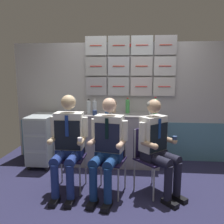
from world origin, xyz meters
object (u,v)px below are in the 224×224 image
object	(u,v)px
crew_member_left	(68,139)
water_bottle_blue_cap	(128,106)
espresso_cup_small	(107,113)
folding_chair_left	(71,150)
folding_chair_center	(111,152)
crew_member_center	(107,143)
folding_chair_right	(148,152)
service_trolley	(43,138)
crew_member_right	(158,143)

from	to	relation	value
crew_member_left	water_bottle_blue_cap	bearing A→B (deg)	56.66
crew_member_left	espresso_cup_small	distance (m)	0.99
folding_chair_left	crew_member_left	distance (m)	0.26
crew_member_left	espresso_cup_small	world-z (taller)	crew_member_left
folding_chair_center	crew_member_center	world-z (taller)	crew_member_center
folding_chair_right	water_bottle_blue_cap	size ratio (longest dim) A/B	3.20
crew_member_left	folding_chair_center	world-z (taller)	crew_member_left
crew_member_left	folding_chair_center	bearing A→B (deg)	10.27
service_trolley	crew_member_center	size ratio (longest dim) A/B	0.69
crew_member_left	crew_member_center	bearing A→B (deg)	-5.72
crew_member_left	crew_member_center	size ratio (longest dim) A/B	1.02
crew_member_left	crew_member_center	distance (m)	0.54
folding_chair_right	folding_chair_left	bearing A→B (deg)	-179.71
service_trolley	espresso_cup_small	xyz separation A→B (m)	(1.14, -0.03, 0.47)
espresso_cup_small	folding_chair_right	bearing A→B (deg)	-47.24
crew_member_right	crew_member_center	bearing A→B (deg)	-171.44
service_trolley	folding_chair_center	bearing A→B (deg)	-31.84
crew_member_left	crew_member_right	size ratio (longest dim) A/B	1.04
folding_chair_left	crew_member_center	bearing A→B (deg)	-21.58
folding_chair_right	crew_member_left	bearing A→B (deg)	-171.37
crew_member_right	water_bottle_blue_cap	bearing A→B (deg)	111.07
crew_member_left	folding_chair_right	bearing A→B (deg)	8.63
service_trolley	folding_chair_right	xyz separation A→B (m)	(1.80, -0.74, 0.06)
crew_member_center	espresso_cup_small	bearing A→B (deg)	97.02
service_trolley	water_bottle_blue_cap	world-z (taller)	water_bottle_blue_cap
folding_chair_left	crew_member_right	world-z (taller)	crew_member_right
folding_chair_right	espresso_cup_small	size ratio (longest dim) A/B	13.80
service_trolley	folding_chair_left	distance (m)	1.04
crew_member_right	folding_chair_right	bearing A→B (deg)	132.78
water_bottle_blue_cap	folding_chair_right	bearing A→B (deg)	-72.23
service_trolley	crew_member_right	world-z (taller)	crew_member_right
crew_member_center	espresso_cup_small	world-z (taller)	crew_member_center
folding_chair_left	folding_chair_center	distance (m)	0.57
service_trolley	folding_chair_center	size ratio (longest dim) A/B	1.03
service_trolley	folding_chair_left	size ratio (longest dim) A/B	1.03
crew_member_left	crew_member_center	world-z (taller)	crew_member_left
crew_member_center	folding_chair_right	size ratio (longest dim) A/B	1.49
service_trolley	espresso_cup_small	size ratio (longest dim) A/B	14.15
folding_chair_right	water_bottle_blue_cap	world-z (taller)	water_bottle_blue_cap
folding_chair_right	folding_chair_center	bearing A→B (deg)	-173.23
folding_chair_center	folding_chair_left	bearing A→B (deg)	174.46
folding_chair_left	crew_member_left	size ratio (longest dim) A/B	0.65
crew_member_left	water_bottle_blue_cap	xyz separation A→B (m)	(0.76, 1.16, 0.30)
folding_chair_center	water_bottle_blue_cap	size ratio (longest dim) A/B	3.20
crew_member_right	espresso_cup_small	distance (m)	1.16
folding_chair_center	espresso_cup_small	distance (m)	0.88
crew_member_right	water_bottle_blue_cap	xyz separation A→B (m)	(-0.43, 1.11, 0.33)
water_bottle_blue_cap	folding_chair_left	bearing A→B (deg)	-127.31
folding_chair_center	crew_member_right	xyz separation A→B (m)	(0.62, -0.06, 0.17)
crew_member_center	folding_chair_left	bearing A→B (deg)	158.42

